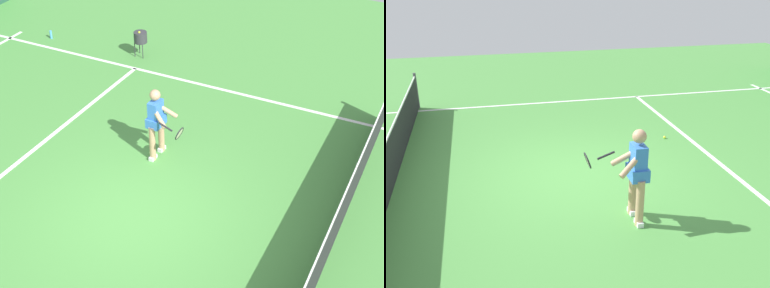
# 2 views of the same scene
# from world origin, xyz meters

# --- Properties ---
(ground_plane) EXTENTS (25.35, 25.35, 0.00)m
(ground_plane) POSITION_xyz_m (0.00, 0.00, 0.00)
(ground_plane) COLOR #4C9342
(service_line_marking) EXTENTS (9.81, 0.10, 0.01)m
(service_line_marking) POSITION_xyz_m (0.00, -2.97, 0.00)
(service_line_marking) COLOR white
(service_line_marking) RESTS_ON ground
(sideline_right_marking) EXTENTS (0.10, 17.50, 0.01)m
(sideline_right_marking) POSITION_xyz_m (4.91, 0.00, 0.00)
(sideline_right_marking) COLOR white
(sideline_right_marking) RESTS_ON ground
(court_net) EXTENTS (10.49, 0.08, 1.01)m
(court_net) POSITION_xyz_m (0.00, 3.45, 0.47)
(court_net) COLOR #4C4C51
(court_net) RESTS_ON ground
(tennis_player) EXTENTS (0.78, 0.92, 1.55)m
(tennis_player) POSITION_xyz_m (-1.78, -0.51, 0.85)
(tennis_player) COLOR tan
(tennis_player) RESTS_ON ground
(tennis_ball_near) EXTENTS (0.07, 0.07, 0.07)m
(tennis_ball_near) POSITION_xyz_m (1.44, -2.42, 0.03)
(tennis_ball_near) COLOR #D1E533
(tennis_ball_near) RESTS_ON ground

